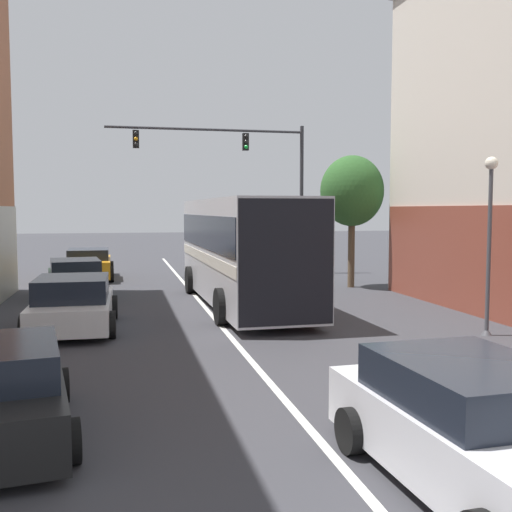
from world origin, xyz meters
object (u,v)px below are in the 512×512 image
hatchback_foreground (480,431)px  parked_car_left_distant (75,279)px  traffic_signal_gantry (247,165)px  bus (241,246)px  parked_car_left_mid (73,304)px  street_lamp (489,233)px  parked_car_left_near (89,264)px  street_tree_near (352,192)px

hatchback_foreground → parked_car_left_distant: bearing=16.0°
hatchback_foreground → traffic_signal_gantry: 22.78m
bus → parked_car_left_mid: bus is taller
hatchback_foreground → parked_car_left_mid: (-5.04, 10.17, -0.01)m
street_lamp → parked_car_left_near: bearing=125.1°
parked_car_left_near → street_tree_near: street_tree_near is taller
parked_car_left_near → parked_car_left_mid: size_ratio=1.03×
parked_car_left_near → parked_car_left_mid: parked_car_left_mid is taller
street_lamp → parked_car_left_distant: bearing=139.2°
bus → street_lamp: street_lamp is taller
parked_car_left_mid → street_tree_near: (10.14, 6.43, 3.13)m
parked_car_left_distant → parked_car_left_near: bearing=-9.0°
traffic_signal_gantry → street_tree_near: (3.06, -5.64, -1.38)m
traffic_signal_gantry → bus: bearing=-102.9°
traffic_signal_gantry → street_lamp: 15.51m
bus → parked_car_left_near: 10.10m
parked_car_left_near → parked_car_left_mid: bearing=-179.9°
parked_car_left_near → traffic_signal_gantry: bearing=-86.6°
street_tree_near → hatchback_foreground: bearing=-107.1°
hatchback_foreground → parked_car_left_mid: 11.35m
traffic_signal_gantry → street_lamp: size_ratio=2.14×
parked_car_left_distant → street_tree_near: bearing=-94.7°
bus → parked_car_left_mid: (-5.00, -2.96, -1.25)m
parked_car_left_mid → traffic_signal_gantry: (7.09, 12.07, 4.51)m
hatchback_foreground → parked_car_left_near: bearing=11.0°
parked_car_left_mid → street_tree_near: size_ratio=0.83×
parked_car_left_mid → street_lamp: (9.96, -2.94, 1.86)m
parked_car_left_near → street_lamp: bearing=-145.8°
hatchback_foreground → parked_car_left_mid: hatchback_foreground is taller
parked_car_left_near → street_lamp: street_lamp is taller
parked_car_left_distant → hatchback_foreground: bearing=-168.7°
parked_car_left_near → parked_car_left_distant: bearing=177.3°
parked_car_left_distant → street_tree_near: size_ratio=0.81×
bus → traffic_signal_gantry: traffic_signal_gantry is taller
parked_car_left_mid → parked_car_left_distant: size_ratio=1.01×
parked_car_left_near → bus: bearing=-149.7°
bus → parked_car_left_distant: (-5.37, 3.02, -1.27)m
street_tree_near → parked_car_left_mid: bearing=-147.6°
traffic_signal_gantry → hatchback_foreground: bearing=-95.3°
hatchback_foreground → parked_car_left_near: (-5.23, 21.70, -0.00)m
street_lamp → traffic_signal_gantry: bearing=100.8°
street_tree_near → bus: bearing=-146.0°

